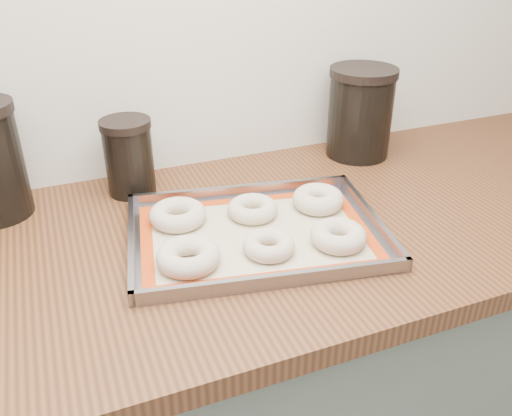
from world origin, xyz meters
name	(u,v)px	position (x,y,z in m)	size (l,w,h in m)	color
cabinet	(257,398)	(0.00, 1.68, 0.43)	(3.00, 0.65, 0.86)	#5D675B
countertop	(257,235)	(0.00, 1.68, 0.88)	(3.06, 0.68, 0.04)	brown
baking_tray	(256,233)	(-0.02, 1.64, 0.91)	(0.51, 0.41, 0.03)	gray
baking_mat	(256,234)	(-0.02, 1.64, 0.90)	(0.47, 0.36, 0.00)	#C6B793
bagel_front_left	(188,257)	(-0.16, 1.59, 0.92)	(0.11, 0.11, 0.04)	beige
bagel_front_mid	(269,245)	(-0.02, 1.58, 0.92)	(0.09, 0.09, 0.03)	beige
bagel_front_right	(338,236)	(0.11, 1.55, 0.92)	(0.10, 0.10, 0.03)	beige
bagel_back_left	(178,215)	(-0.14, 1.74, 0.92)	(0.11, 0.11, 0.04)	beige
bagel_back_mid	(253,209)	(0.00, 1.71, 0.92)	(0.10, 0.10, 0.03)	beige
bagel_back_right	(318,199)	(0.14, 1.69, 0.92)	(0.10, 0.10, 0.04)	beige
canister_mid	(129,157)	(-0.19, 1.91, 0.98)	(0.10, 0.10, 0.16)	black
canister_right	(360,112)	(0.36, 1.91, 1.01)	(0.16, 0.16, 0.21)	black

